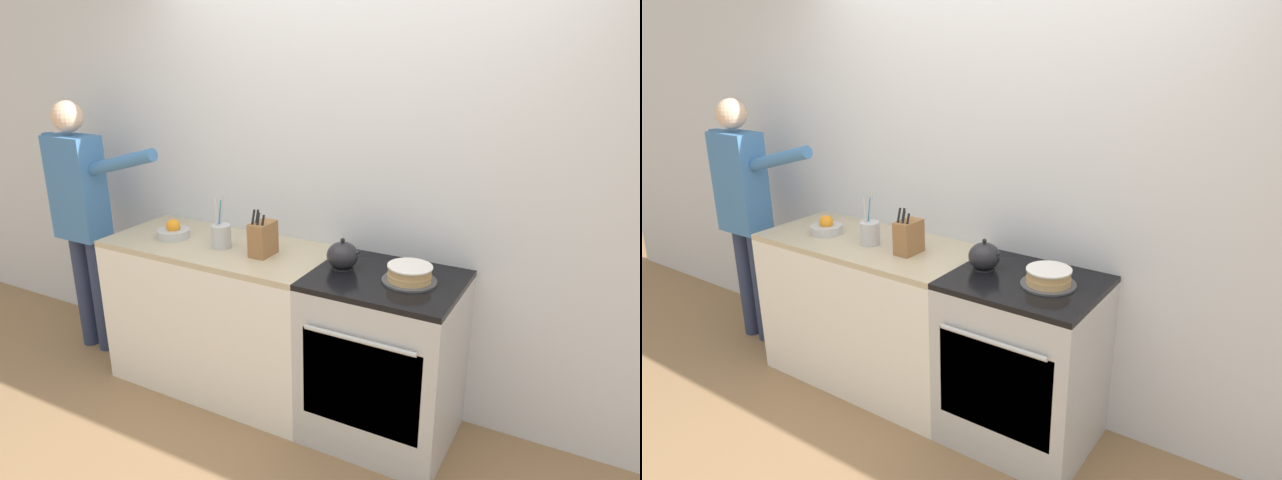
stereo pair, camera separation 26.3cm
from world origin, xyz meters
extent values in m
plane|color=#93704C|center=(0.00, 0.00, 0.00)|extent=(16.00, 16.00, 0.00)
cube|color=silver|center=(0.00, 0.64, 1.30)|extent=(8.00, 0.04, 2.60)
cube|color=white|center=(-0.72, 0.31, 0.45)|extent=(1.36, 0.62, 0.89)
cube|color=#BCAD8E|center=(-0.72, 0.31, 0.91)|extent=(1.36, 0.62, 0.03)
cube|color=#B7BABF|center=(0.34, 0.31, 0.45)|extent=(0.76, 0.62, 0.90)
cube|color=black|center=(0.34, 0.01, 0.47)|extent=(0.62, 0.01, 0.49)
cylinder|color=#B7BABF|center=(0.34, -0.02, 0.73)|extent=(0.57, 0.02, 0.02)
cube|color=black|center=(0.34, 0.31, 0.91)|extent=(0.76, 0.62, 0.03)
cylinder|color=#4C4C51|center=(0.46, 0.31, 0.93)|extent=(0.27, 0.27, 0.01)
cylinder|color=tan|center=(0.46, 0.31, 0.95)|extent=(0.22, 0.22, 0.03)
cylinder|color=tan|center=(0.46, 0.31, 0.99)|extent=(0.21, 0.21, 0.03)
cylinder|color=white|center=(0.46, 0.31, 1.01)|extent=(0.22, 0.22, 0.01)
cylinder|color=#232328|center=(0.09, 0.32, 0.93)|extent=(0.12, 0.12, 0.01)
ellipsoid|color=#232328|center=(0.09, 0.32, 1.00)|extent=(0.17, 0.17, 0.14)
cone|color=#232328|center=(0.17, 0.32, 1.02)|extent=(0.08, 0.04, 0.07)
sphere|color=black|center=(0.09, 0.32, 1.08)|extent=(0.02, 0.02, 0.02)
cube|color=olive|center=(-0.38, 0.29, 1.02)|extent=(0.10, 0.16, 0.19)
cylinder|color=black|center=(-0.41, 0.25, 1.15)|extent=(0.01, 0.04, 0.08)
cylinder|color=black|center=(-0.38, 0.25, 1.15)|extent=(0.01, 0.03, 0.07)
cylinder|color=black|center=(-0.35, 0.25, 1.14)|extent=(0.01, 0.03, 0.06)
cylinder|color=black|center=(-0.41, 0.28, 1.15)|extent=(0.01, 0.03, 0.07)
cylinder|color=#B7BABF|center=(-0.66, 0.28, 0.99)|extent=(0.11, 0.11, 0.13)
cylinder|color=#B7BABF|center=(-0.68, 0.26, 1.09)|extent=(0.03, 0.03, 0.24)
cylinder|color=teal|center=(-0.68, 0.29, 1.09)|extent=(0.03, 0.04, 0.23)
cylinder|color=#B7BABF|center=(-0.68, 0.30, 1.11)|extent=(0.05, 0.03, 0.26)
cylinder|color=#B7BABF|center=(-1.02, 0.27, 0.95)|extent=(0.19, 0.19, 0.05)
sphere|color=orange|center=(-1.02, 0.27, 1.00)|extent=(0.08, 0.08, 0.08)
sphere|color=orange|center=(-1.03, 0.27, 1.00)|extent=(0.08, 0.08, 0.08)
sphere|color=orange|center=(-1.03, 0.27, 1.00)|extent=(0.08, 0.08, 0.08)
cylinder|color=#283351|center=(-1.87, 0.25, 0.41)|extent=(0.11, 0.11, 0.82)
cylinder|color=#283351|center=(-1.71, 0.25, 0.41)|extent=(0.11, 0.11, 0.82)
cube|color=#3D70AD|center=(-1.79, 0.25, 1.15)|extent=(0.34, 0.20, 0.67)
cylinder|color=#3D70AD|center=(-2.00, 0.25, 1.20)|extent=(0.08, 0.08, 0.57)
cylinder|color=#3D70AD|center=(-1.38, 0.25, 1.36)|extent=(0.57, 0.08, 0.23)
sphere|color=beige|center=(-1.79, 0.25, 1.61)|extent=(0.20, 0.20, 0.20)
camera|label=1|loc=(1.30, -2.18, 2.05)|focal=32.00mm
camera|label=2|loc=(1.52, -2.04, 2.05)|focal=32.00mm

